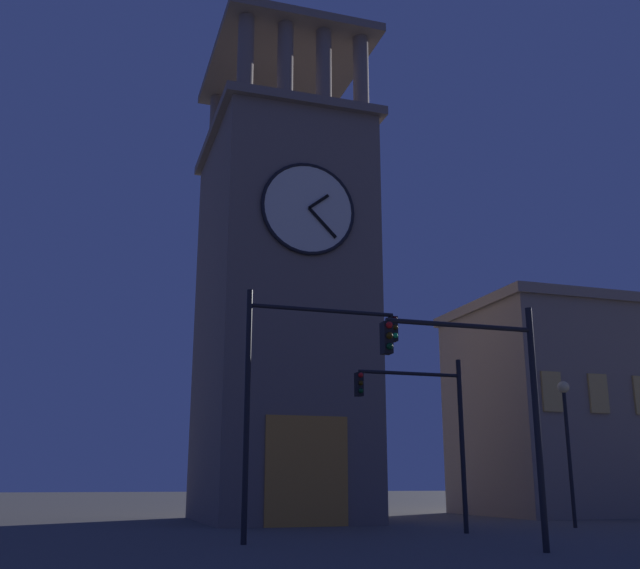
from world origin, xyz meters
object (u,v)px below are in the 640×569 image
traffic_signal_near (487,384)px  street_lamp (567,424)px  traffic_signal_mid (295,372)px  adjacent_wing_building (626,410)px  clocktower (281,306)px  traffic_signal_far (427,416)px

traffic_signal_near → street_lamp: traffic_signal_near is taller
traffic_signal_near → traffic_signal_mid: size_ratio=0.85×
adjacent_wing_building → traffic_signal_near: (18.26, 17.01, -1.44)m
clocktower → traffic_signal_near: bearing=94.0°
traffic_signal_mid → traffic_signal_near: bearing=129.2°
traffic_signal_mid → traffic_signal_far: traffic_signal_mid is taller
adjacent_wing_building → traffic_signal_mid: 25.23m
adjacent_wing_building → traffic_signal_near: bearing=43.0°
traffic_signal_near → traffic_signal_mid: bearing=-50.8°
clocktower → traffic_signal_far: size_ratio=4.37×
clocktower → traffic_signal_far: clocktower is taller
adjacent_wing_building → traffic_signal_far: adjacent_wing_building is taller
traffic_signal_mid → street_lamp: bearing=-162.6°
adjacent_wing_building → traffic_signal_far: 19.82m
traffic_signal_near → clocktower: bearing=-86.0°
adjacent_wing_building → traffic_signal_far: bearing=32.2°
traffic_signal_far → traffic_signal_mid: bearing=22.8°
street_lamp → clocktower: bearing=-40.3°
traffic_signal_far → traffic_signal_near: bearing=76.7°
street_lamp → traffic_signal_near: bearing=45.2°
clocktower → street_lamp: 13.05m
street_lamp → adjacent_wing_building: bearing=-138.8°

